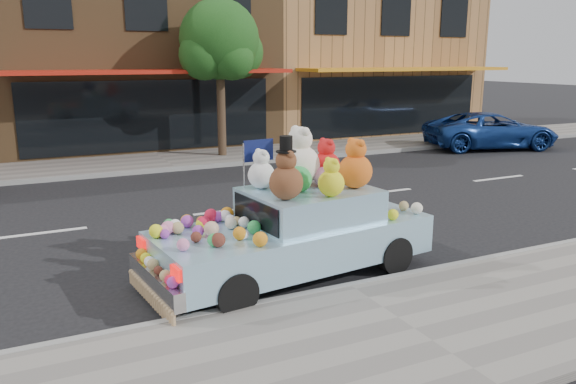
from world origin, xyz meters
TOP-DOWN VIEW (x-y plane):
  - ground at (0.00, 0.00)m, footprint 120.00×120.00m
  - near_sidewalk at (0.00, -6.50)m, footprint 60.00×3.00m
  - far_sidewalk at (0.00, 6.50)m, footprint 60.00×3.00m
  - near_kerb at (0.00, -5.00)m, footprint 60.00×0.12m
  - far_kerb at (0.00, 5.00)m, footprint 60.00×0.12m
  - storefront_mid at (0.00, 11.97)m, footprint 10.00×9.80m
  - storefront_right at (10.00, 11.97)m, footprint 10.00×9.80m
  - street_tree at (2.03, 6.55)m, footprint 3.00×2.70m
  - car_blue at (11.83, 4.21)m, footprint 5.31×3.51m
  - art_car at (-0.41, -4.03)m, footprint 4.66×2.26m

SIDE VIEW (x-z plane):
  - ground at x=0.00m, z-range 0.00..0.00m
  - near_sidewalk at x=0.00m, z-range 0.00..0.12m
  - far_sidewalk at x=0.00m, z-range 0.00..0.12m
  - near_kerb at x=0.00m, z-range 0.00..0.13m
  - far_kerb at x=0.00m, z-range 0.00..0.13m
  - car_blue at x=11.83m, z-range 0.00..1.36m
  - art_car at x=-0.41m, z-range -0.32..1.96m
  - storefront_mid at x=0.00m, z-range -0.01..7.29m
  - storefront_right at x=10.00m, z-range -0.01..7.29m
  - street_tree at x=2.03m, z-range 1.08..6.30m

